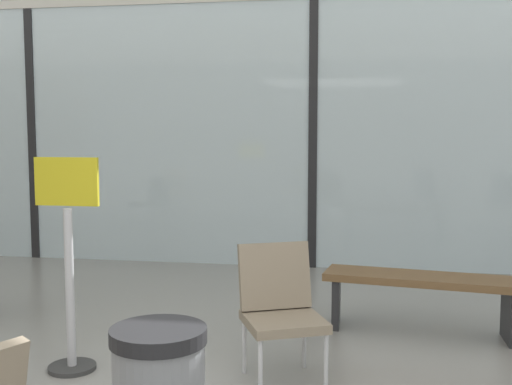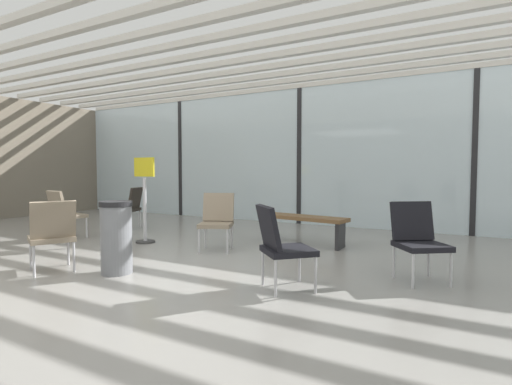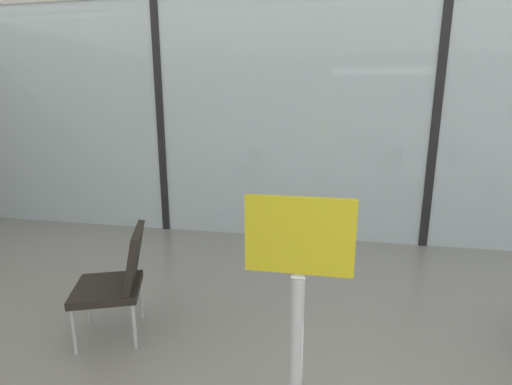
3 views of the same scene
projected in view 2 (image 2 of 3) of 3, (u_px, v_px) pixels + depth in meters
ground_plane at (123, 277)px, 4.47m from camera, size 60.00×60.00×0.00m
glass_curtain_wall at (300, 156)px, 8.92m from camera, size 14.00×0.08×3.09m
window_mullion_0 at (181, 159)px, 10.62m from camera, size 0.10×0.12×3.09m
window_mullion_1 at (300, 156)px, 8.92m from camera, size 0.10×0.12×3.09m
window_mullion_2 at (475, 153)px, 7.21m from camera, size 0.10×0.12×3.09m
ceiling_slats at (217, 45)px, 5.95m from camera, size 13.72×6.72×0.10m
parked_airplane at (310, 149)px, 14.18m from camera, size 13.24×4.02×4.02m
lounge_chair_0 at (130, 205)px, 8.14m from camera, size 0.66×0.64×0.87m
lounge_chair_1 at (64, 211)px, 6.93m from camera, size 0.54×0.58×0.87m
lounge_chair_2 at (418, 236)px, 4.31m from camera, size 0.70×0.71×0.87m
lounge_chair_3 at (280, 242)px, 3.96m from camera, size 0.71×0.71×0.87m
lounge_chair_4 at (52, 232)px, 4.63m from camera, size 0.68×0.66×0.87m
lounge_chair_5 at (217, 218)px, 5.98m from camera, size 0.65×0.68×0.87m
waiting_bench at (303, 222)px, 6.46m from camera, size 1.54×0.62×0.47m
trash_bin at (116, 237)px, 4.60m from camera, size 0.38×0.38×0.86m
info_sign at (145, 203)px, 6.56m from camera, size 0.44×0.32×1.44m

